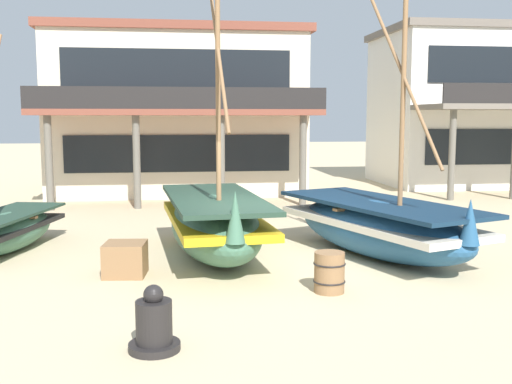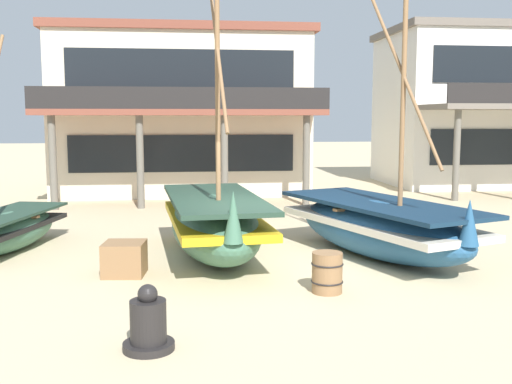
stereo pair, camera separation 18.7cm
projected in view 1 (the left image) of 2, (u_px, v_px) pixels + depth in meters
ground_plane at (263, 268)px, 12.06m from camera, size 120.00×120.00×0.00m
fishing_boat_near_left at (215, 223)px, 12.87m from camera, size 2.27×5.11×6.58m
fishing_boat_centre_large at (379, 226)px, 12.97m from camera, size 3.56×5.54×5.70m
fishing_boat_far_right at (6, 229)px, 13.46m from camera, size 2.04×3.83×4.97m
capstan_winch at (154, 325)px, 7.74m from camera, size 0.67×0.67×0.87m
wooden_barrel at (329, 272)px, 10.32m from camera, size 0.56×0.56×0.70m
cargo_crate at (125, 259)px, 11.42m from camera, size 0.83×0.83×0.63m
harbor_building_main at (178, 112)px, 24.88m from camera, size 10.05×9.25×6.39m
harbor_building_annex at (478, 107)px, 26.99m from camera, size 8.79×8.60×6.83m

